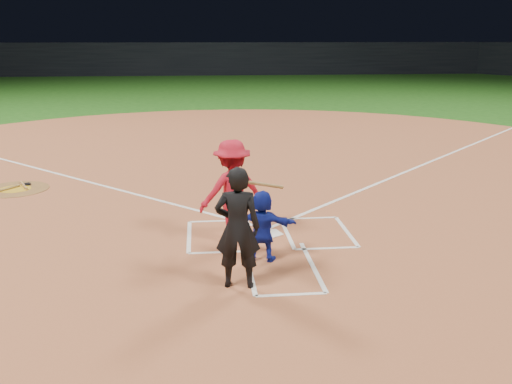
{
  "coord_description": "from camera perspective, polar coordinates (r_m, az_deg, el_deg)",
  "views": [
    {
      "loc": [
        -1.35,
        -10.7,
        3.85
      ],
      "look_at": [
        -0.3,
        -0.4,
        1.0
      ],
      "focal_mm": 40.0,
      "sensor_mm": 36.0,
      "label": 1
    }
  ],
  "objects": [
    {
      "name": "ground",
      "position": [
        11.45,
        1.29,
        -4.26
      ],
      "size": [
        120.0,
        120.0,
        0.0
      ],
      "primitive_type": "plane",
      "color": "#194A12",
      "rests_on": "ground"
    },
    {
      "name": "home_plate_dirt",
      "position": [
        17.19,
        -1.16,
        2.46
      ],
      "size": [
        28.0,
        28.0,
        0.01
      ],
      "primitive_type": "cylinder",
      "color": "#9A5332",
      "rests_on": "ground"
    },
    {
      "name": "stadium_wall_far",
      "position": [
        58.76,
        -4.6,
        13.13
      ],
      "size": [
        80.0,
        1.2,
        3.2
      ],
      "primitive_type": "cube",
      "color": "black",
      "rests_on": "ground"
    },
    {
      "name": "home_plate",
      "position": [
        11.45,
        1.3,
        -4.17
      ],
      "size": [
        0.6,
        0.6,
        0.02
      ],
      "primitive_type": "cylinder",
      "rotation": [
        0.0,
        0.0,
        3.14
      ],
      "color": "white",
      "rests_on": "home_plate_dirt"
    },
    {
      "name": "on_deck_circle",
      "position": [
        15.98,
        -22.96,
        0.26
      ],
      "size": [
        1.7,
        1.7,
        0.01
      ],
      "primitive_type": "cylinder",
      "color": "brown",
      "rests_on": "home_plate_dirt"
    },
    {
      "name": "on_deck_logo",
      "position": [
        15.98,
        -22.97,
        0.29
      ],
      "size": [
        0.8,
        0.8,
        0.0
      ],
      "primitive_type": "cylinder",
      "color": "gold",
      "rests_on": "on_deck_circle"
    },
    {
      "name": "on_deck_bat_a",
      "position": [
        16.16,
        -22.22,
        0.63
      ],
      "size": [
        0.42,
        0.79,
        0.06
      ],
      "primitive_type": "cylinder",
      "rotation": [
        1.57,
        0.0,
        0.45
      ],
      "color": "#AA783E",
      "rests_on": "on_deck_circle"
    },
    {
      "name": "on_deck_bat_b",
      "position": [
        15.94,
        -23.77,
        0.28
      ],
      "size": [
        0.53,
        0.73,
        0.06
      ],
      "primitive_type": "cylinder",
      "rotation": [
        1.57,
        0.0,
        -0.6
      ],
      "color": "olive",
      "rests_on": "on_deck_circle"
    },
    {
      "name": "bat_weight_donut",
      "position": [
        16.29,
        -21.91,
        0.75
      ],
      "size": [
        0.19,
        0.19,
        0.05
      ],
      "primitive_type": "torus",
      "color": "black",
      "rests_on": "on_deck_circle"
    },
    {
      "name": "catcher",
      "position": [
        9.94,
        0.61,
        -3.39
      ],
      "size": [
        1.24,
        0.67,
        1.27
      ],
      "primitive_type": "imported",
      "rotation": [
        0.0,
        0.0,
        2.88
      ],
      "color": "#122198",
      "rests_on": "home_plate_dirt"
    },
    {
      "name": "umpire",
      "position": [
        8.81,
        -1.86,
        -3.6
      ],
      "size": [
        0.76,
        0.55,
        1.94
      ],
      "primitive_type": "imported",
      "rotation": [
        0.0,
        0.0,
        3.02
      ],
      "color": "black",
      "rests_on": "home_plate_dirt"
    },
    {
      "name": "chalk_markings",
      "position": [
        16.5,
        -0.96,
        1.94
      ],
      "size": [
        28.35,
        17.32,
        0.01
      ],
      "color": "white",
      "rests_on": "home_plate_dirt"
    },
    {
      "name": "batter_at_plate",
      "position": [
        10.81,
        -2.39,
        0.08
      ],
      "size": [
        1.71,
        1.08,
        1.97
      ],
      "color": "red",
      "rests_on": "home_plate_dirt"
    }
  ]
}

